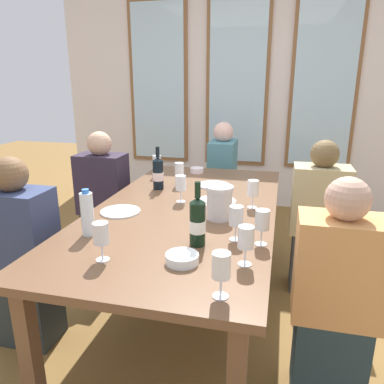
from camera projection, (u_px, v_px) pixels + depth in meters
ground_plane at (187, 310)px, 2.50m from camera, size 12.00×12.00×0.00m
back_wall_with_windows at (238, 83)px, 4.29m from camera, size 4.28×0.10×2.90m
dining_table at (186, 217)px, 2.31m from camera, size 1.08×2.13×0.74m
white_plate_0 at (214, 185)px, 2.74m from camera, size 0.24×0.24×0.01m
white_plate_1 at (217, 201)px, 2.38m from camera, size 0.25×0.25×0.01m
white_plate_2 at (120, 211)px, 2.19m from camera, size 0.23×0.23×0.01m
metal_pitcher at (219, 202)px, 2.07m from camera, size 0.16×0.16×0.19m
wine_bottle_0 at (158, 173)px, 2.64m from camera, size 0.08×0.08×0.31m
wine_bottle_1 at (198, 222)px, 1.73m from camera, size 0.08×0.08×0.31m
tasting_bowl_0 at (182, 258)px, 1.58m from camera, size 0.14×0.14×0.04m
tasting_bowl_1 at (197, 170)px, 3.13m from camera, size 0.11×0.11×0.04m
water_bottle at (87, 214)px, 1.85m from camera, size 0.06×0.06×0.24m
wine_glass_0 at (101, 234)px, 1.58m from camera, size 0.07×0.07×0.17m
wine_glass_1 at (221, 267)px, 1.31m from camera, size 0.07×0.07×0.17m
wine_glass_2 at (157, 163)px, 2.97m from camera, size 0.07×0.07×0.17m
wine_glass_3 at (246, 239)px, 1.54m from camera, size 0.07×0.07×0.17m
wine_glass_4 at (179, 170)px, 2.71m from camera, size 0.07×0.07×0.17m
wine_glass_5 at (262, 221)px, 1.73m from camera, size 0.07×0.07×0.17m
wine_glass_6 at (181, 184)px, 2.35m from camera, size 0.07×0.07×0.17m
wine_glass_7 at (253, 189)px, 2.24m from camera, size 0.07×0.07×0.17m
wine_glass_8 at (236, 217)px, 1.78m from camera, size 0.07×0.07×0.17m
seated_person_0 at (22, 258)px, 2.09m from camera, size 0.38×0.24×1.11m
seated_person_1 at (335, 301)px, 1.69m from camera, size 0.38×0.24×1.11m
seated_person_2 at (104, 203)px, 3.03m from camera, size 0.38×0.24×1.11m
seated_person_3 at (318, 222)px, 2.63m from camera, size 0.38×0.24×1.11m
seated_person_4 at (222, 182)px, 3.66m from camera, size 0.24×0.38×1.11m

